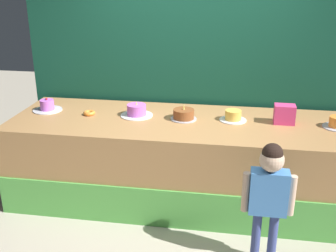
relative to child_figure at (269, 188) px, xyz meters
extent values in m
plane|color=#BCB29E|center=(-0.81, 0.37, -0.71)|extent=(12.00, 12.00, 0.00)
cube|color=#B27F4C|center=(-0.81, 0.95, -0.26)|extent=(3.56, 1.15, 0.90)
cube|color=#59B24C|center=(-0.81, 0.36, -0.51)|extent=(3.56, 0.02, 0.40)
cube|color=#144C38|center=(-0.81, 1.62, 0.72)|extent=(3.80, 0.08, 2.86)
cylinder|color=#3F4C8C|center=(-0.07, 0.00, -0.46)|extent=(0.08, 0.08, 0.49)
cylinder|color=#3F4C8C|center=(0.07, 0.00, -0.46)|extent=(0.08, 0.08, 0.49)
cube|color=#4C8CD8|center=(0.00, 0.00, -0.03)|extent=(0.30, 0.14, 0.38)
cylinder|color=beige|center=(-0.18, 0.00, -0.05)|extent=(0.06, 0.06, 0.34)
cylinder|color=beige|center=(0.18, 0.00, -0.05)|extent=(0.06, 0.06, 0.34)
sphere|color=beige|center=(0.00, 0.00, 0.25)|extent=(0.19, 0.19, 0.19)
sphere|color=black|center=(0.00, 0.00, 0.31)|extent=(0.16, 0.16, 0.16)
cube|color=#E73C80|center=(0.20, 1.03, 0.29)|extent=(0.21, 0.14, 0.19)
torus|color=orange|center=(-1.82, 0.97, 0.21)|extent=(0.13, 0.13, 0.04)
cylinder|color=silver|center=(-2.33, 1.04, 0.19)|extent=(0.32, 0.32, 0.01)
cylinder|color=#CC66D8|center=(-2.33, 1.04, 0.25)|extent=(0.15, 0.15, 0.11)
sphere|color=red|center=(-2.33, 1.04, 0.32)|extent=(0.02, 0.02, 0.02)
cylinder|color=white|center=(-1.32, 1.02, 0.19)|extent=(0.34, 0.34, 0.01)
cylinder|color=#CC66D8|center=(-1.32, 1.02, 0.26)|extent=(0.20, 0.20, 0.11)
cone|color=#F2E566|center=(-1.32, 1.02, 0.33)|extent=(0.02, 0.02, 0.04)
cylinder|color=silver|center=(-0.81, 0.99, 0.19)|extent=(0.27, 0.27, 0.01)
cylinder|color=brown|center=(-0.81, 0.99, 0.25)|extent=(0.22, 0.22, 0.10)
cone|color=#F2E566|center=(-0.81, 0.99, 0.33)|extent=(0.02, 0.02, 0.06)
cylinder|color=white|center=(-0.31, 1.04, 0.19)|extent=(0.28, 0.28, 0.01)
cylinder|color=#F2BF4C|center=(-0.31, 1.04, 0.25)|extent=(0.16, 0.16, 0.10)
camera|label=1|loc=(-0.34, -2.96, 1.62)|focal=43.66mm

